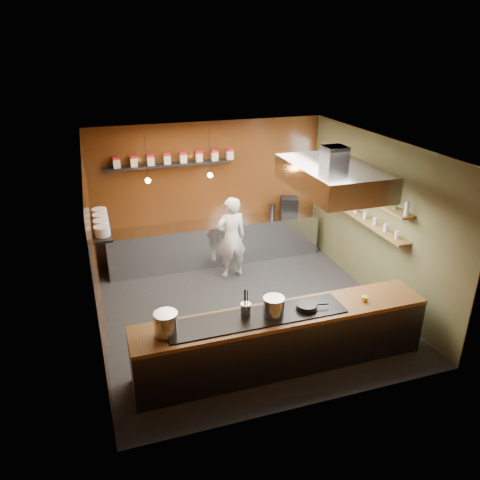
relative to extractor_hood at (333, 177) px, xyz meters
name	(u,v)px	position (x,y,z in m)	size (l,w,h in m)	color
floor	(247,311)	(-1.30, 0.40, -2.51)	(5.00, 5.00, 0.00)	black
back_wall	(210,192)	(-1.30, 2.90, -1.01)	(5.00, 5.00, 0.00)	#3B150A
left_wall	(94,254)	(-3.80, 0.40, -1.01)	(5.00, 5.00, 0.00)	#3B150A
right_wall	(376,218)	(1.20, 0.40, -1.01)	(5.00, 5.00, 0.00)	brown
ceiling	(248,146)	(-1.30, 0.40, 0.49)	(5.00, 5.00, 0.00)	silver
window_pane	(331,174)	(1.15, 2.10, -0.61)	(1.00, 1.00, 0.00)	white
prep_counter	(215,242)	(-1.30, 2.57, -2.06)	(4.60, 0.65, 0.90)	silver
pass_counter	(282,339)	(-1.30, -1.20, -2.04)	(4.40, 0.72, 0.94)	#38383D
tin_shelf	(168,165)	(-2.20, 2.76, -0.31)	(2.60, 0.26, 0.04)	black
plate_shelf	(101,227)	(-3.64, 1.40, -0.96)	(0.30, 1.40, 0.04)	black
bottle_shelf_upper	(362,193)	(1.04, 0.70, -0.59)	(0.26, 2.80, 0.04)	brown
bottle_shelf_lower	(360,217)	(1.04, 0.70, -1.06)	(0.26, 2.80, 0.04)	brown
extractor_hood	(333,177)	(0.00, 0.00, 0.00)	(1.20, 2.00, 0.72)	#38383D
pendant_left	(148,178)	(-2.70, 2.10, -0.35)	(0.10, 0.10, 0.95)	black
pendant_right	(210,173)	(-1.50, 2.10, -0.35)	(0.10, 0.10, 0.95)	black
storage_tins	(175,158)	(-2.05, 2.76, -0.17)	(2.43, 0.13, 0.22)	beige
plate_stacks	(101,222)	(-3.64, 1.40, -0.86)	(0.26, 1.16, 0.16)	silver
bottles	(363,185)	(1.04, 0.70, -0.45)	(0.06, 2.66, 0.24)	silver
wine_glasses	(360,212)	(1.04, 0.70, -0.97)	(0.07, 2.37, 0.13)	silver
stockpot_large	(166,323)	(-2.99, -1.21, -1.41)	(0.32, 0.32, 0.31)	#B4B7BB
stockpot_small	(274,307)	(-1.47, -1.24, -1.42)	(0.31, 0.31, 0.29)	#B0B3B7
utensil_crock	(246,310)	(-1.85, -1.13, -1.47)	(0.15, 0.15, 0.20)	#B9BBC0
frying_pan	(307,306)	(-0.95, -1.23, -1.53)	(0.48, 0.32, 0.08)	black
butter_jar	(365,299)	(-0.02, -1.28, -1.54)	(0.09, 0.09, 0.08)	gold
espresso_machine	(289,206)	(0.44, 2.62, -1.42)	(0.38, 0.36, 0.38)	black
chef	(231,238)	(-1.17, 1.79, -1.65)	(0.63, 0.41, 1.72)	white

